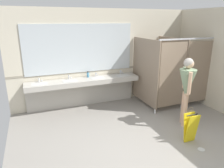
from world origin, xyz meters
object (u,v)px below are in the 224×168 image
soap_dispenser (88,75)px  wet_floor_sign (191,128)px  handbag (190,115)px  person_standing (187,84)px

soap_dispenser → wet_floor_sign: bearing=-62.1°
handbag → wet_floor_sign: (-0.75, -0.84, 0.21)m
person_standing → handbag: person_standing is taller
person_standing → handbag: (0.35, 0.14, -0.95)m
person_standing → soap_dispenser: (-1.87, 2.08, -0.10)m
wet_floor_sign → soap_dispenser: bearing=117.9°
wet_floor_sign → handbag: bearing=47.9°
person_standing → wet_floor_sign: size_ratio=2.62×
soap_dispenser → person_standing: bearing=-48.1°
handbag → wet_floor_sign: wet_floor_sign is taller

